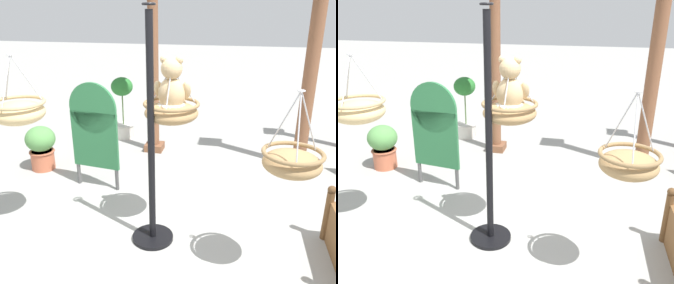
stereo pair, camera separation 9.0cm
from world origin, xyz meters
The scene contains 11 objects.
ground_plane centered at (0.00, 0.00, 0.00)m, with size 40.00×40.00×0.00m, color #9E9E99.
display_pole_central centered at (-0.14, -0.04, 0.74)m, with size 0.44×0.44×2.40m.
hanging_basket_with_teddy centered at (0.01, 0.21, 1.38)m, with size 0.57×0.57×0.56m.
teddy_bear centered at (0.01, 0.24, 1.62)m, with size 0.38×0.34×0.55m.
hanging_basket_left_high centered at (-1.53, -0.07, 1.37)m, with size 0.56×0.56×0.71m.
hanging_basket_right_low centered at (1.14, -0.37, 1.18)m, with size 0.51×0.51×0.72m.
greenhouse_pillar_left centered at (1.64, 2.28, 1.47)m, with size 0.38×0.38×3.04m.
greenhouse_pillar_far_back centered at (-0.74, 2.45, 1.38)m, with size 0.32×0.32×2.85m.
potted_plant_fern_front centered at (-2.23, 1.35, 0.38)m, with size 0.44×0.44×0.68m.
potted_plant_small_succulent centered at (-1.46, 2.96, 0.62)m, with size 0.40×0.40×1.15m.
display_sign_board centered at (-1.18, 0.98, 0.87)m, with size 0.68×0.13×1.47m.
Camera 1 is at (0.70, -3.22, 2.38)m, focal length 38.49 mm.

